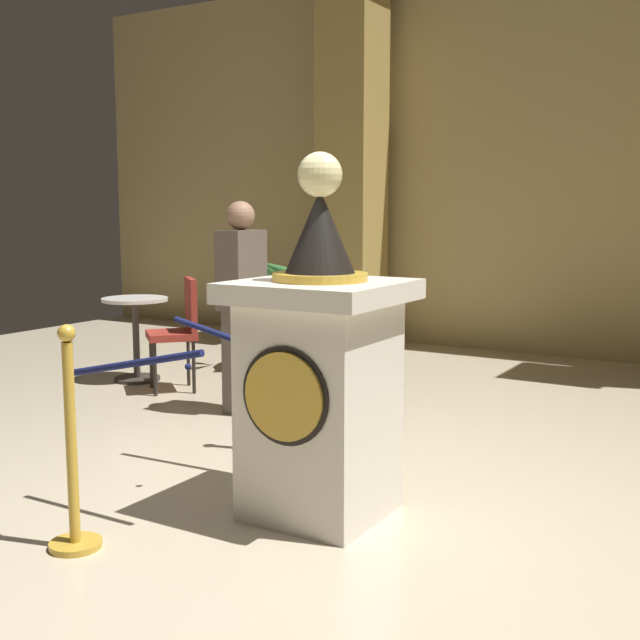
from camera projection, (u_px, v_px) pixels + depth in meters
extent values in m
plane|color=beige|center=(277.00, 508.00, 4.20)|extent=(12.24, 12.24, 0.00)
cube|color=tan|center=(556.00, 157.00, 8.34)|extent=(12.24, 0.16, 4.15)
cube|color=silver|center=(320.00, 409.00, 4.05)|extent=(0.63, 0.63, 1.09)
cube|color=silver|center=(320.00, 291.00, 3.97)|extent=(0.79, 0.79, 0.10)
cylinder|color=gold|center=(284.00, 397.00, 3.75)|extent=(0.42, 0.03, 0.42)
cylinder|color=black|center=(285.00, 396.00, 3.76)|extent=(0.47, 0.01, 0.47)
cylinder|color=gold|center=(320.00, 277.00, 3.96)|extent=(0.47, 0.47, 0.04)
cone|color=black|center=(320.00, 231.00, 3.93)|extent=(0.35, 0.35, 0.41)
cylinder|color=gold|center=(320.00, 192.00, 3.90)|extent=(0.03, 0.03, 0.05)
sphere|color=beige|center=(320.00, 175.00, 3.89)|extent=(0.22, 0.22, 0.22)
cylinder|color=gold|center=(273.00, 449.00, 5.17)|extent=(0.24, 0.24, 0.03)
cylinder|color=gold|center=(273.00, 379.00, 5.11)|extent=(0.05, 0.05, 0.94)
sphere|color=gold|center=(272.00, 299.00, 5.04)|extent=(0.08, 0.08, 0.08)
cylinder|color=gold|center=(76.00, 544.00, 3.71)|extent=(0.24, 0.24, 0.03)
cylinder|color=gold|center=(71.00, 447.00, 3.64)|extent=(0.05, 0.05, 0.96)
sphere|color=gold|center=(66.00, 333.00, 3.57)|extent=(0.08, 0.08, 0.08)
cylinder|color=#141947|center=(233.00, 339.00, 4.70)|extent=(0.86, 0.06, 0.22)
cylinder|color=#141947|center=(134.00, 364.00, 3.97)|extent=(0.86, 0.06, 0.22)
sphere|color=#141947|center=(188.00, 367.00, 4.35)|extent=(0.04, 0.04, 0.04)
cube|color=black|center=(351.00, 336.00, 9.18)|extent=(0.70, 0.70, 0.20)
cube|color=tan|center=(352.00, 167.00, 8.92)|extent=(0.61, 0.61, 3.98)
cylinder|color=#2D2823|center=(261.00, 343.00, 7.83)|extent=(0.53, 0.53, 0.49)
cylinder|color=brown|center=(261.00, 300.00, 7.77)|extent=(0.08, 0.08, 0.36)
cone|color=#2D662D|center=(275.00, 268.00, 7.65)|extent=(0.35, 0.12, 0.20)
cone|color=#2D662D|center=(274.00, 267.00, 7.83)|extent=(0.19, 0.35, 0.24)
cone|color=#2D662D|center=(264.00, 266.00, 7.89)|extent=(0.19, 0.34, 0.26)
cone|color=#2D662D|center=(245.00, 267.00, 7.80)|extent=(0.34, 0.14, 0.27)
cone|color=#2D662D|center=(244.00, 268.00, 7.66)|extent=(0.24, 0.33, 0.29)
cone|color=#2D662D|center=(261.00, 269.00, 7.57)|extent=(0.26, 0.33, 0.27)
cube|color=brown|center=(242.00, 361.00, 6.13)|extent=(0.18, 0.28, 0.79)
cube|color=brown|center=(241.00, 270.00, 6.03)|extent=(0.23, 0.36, 0.59)
sphere|color=#997056|center=(240.00, 216.00, 5.98)|extent=(0.21, 0.21, 0.21)
cylinder|color=#332D28|center=(137.00, 379.00, 7.30)|extent=(0.41, 0.41, 0.03)
cylinder|color=#332D28|center=(136.00, 340.00, 7.25)|extent=(0.06, 0.06, 0.74)
cylinder|color=silver|center=(135.00, 299.00, 7.20)|extent=(0.59, 0.59, 0.03)
cylinder|color=black|center=(151.00, 362.00, 6.97)|extent=(0.03, 0.03, 0.45)
cylinder|color=black|center=(155.00, 369.00, 6.67)|extent=(0.03, 0.03, 0.45)
cylinder|color=black|center=(188.00, 360.00, 7.06)|extent=(0.03, 0.03, 0.45)
cylinder|color=black|center=(194.00, 367.00, 6.76)|extent=(0.03, 0.03, 0.45)
cube|color=maroon|center=(171.00, 335.00, 6.83)|extent=(0.56, 0.56, 0.06)
cube|color=maroon|center=(191.00, 305.00, 6.84)|extent=(0.33, 0.30, 0.45)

